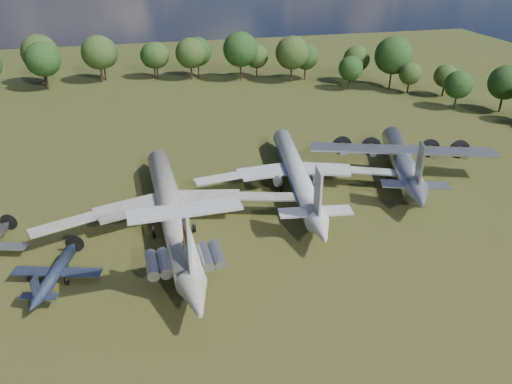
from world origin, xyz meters
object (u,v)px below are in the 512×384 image
object	(u,v)px
tu104_jet	(296,176)
il62_airliner	(172,213)
person_on_il62	(184,244)
small_prop_west	(56,276)
an12_transport	(402,163)

from	to	relation	value
tu104_jet	il62_airliner	bearing A→B (deg)	-152.07
il62_airliner	tu104_jet	world-z (taller)	il62_airliner
person_on_il62	small_prop_west	bearing A→B (deg)	-11.00
il62_airliner	an12_transport	xyz separation A→B (m)	(43.48, 8.66, -0.11)
il62_airliner	person_on_il62	xyz separation A→B (m)	(0.55, -14.60, 3.59)
an12_transport	tu104_jet	bearing A→B (deg)	-160.39
person_on_il62	tu104_jet	bearing A→B (deg)	-130.43
an12_transport	il62_airliner	bearing A→B (deg)	-149.91
an12_transport	person_on_il62	size ratio (longest dim) A/B	19.38
person_on_il62	an12_transport	bearing A→B (deg)	-147.98
tu104_jet	person_on_il62	world-z (taller)	person_on_il62
il62_airliner	tu104_jet	distance (m)	24.23
il62_airliner	an12_transport	distance (m)	44.34
tu104_jet	an12_transport	xyz separation A→B (m)	(20.74, 0.28, 0.10)
tu104_jet	small_prop_west	bearing A→B (deg)	-146.57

